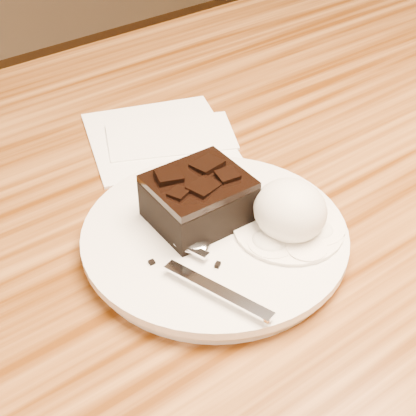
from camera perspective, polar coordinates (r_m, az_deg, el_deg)
dining_table at (r=0.95m, az=1.84°, el=-16.59°), size 1.20×0.80×0.75m
plate at (r=0.59m, az=0.59°, el=-2.76°), size 0.24×0.24×0.02m
brownie at (r=0.59m, az=-0.83°, el=0.53°), size 0.09×0.08×0.04m
ice_cream_scoop at (r=0.58m, az=7.21°, el=-0.19°), size 0.06×0.07×0.05m
melt_puddle at (r=0.59m, az=7.05°, el=-1.79°), size 0.10×0.10×0.00m
spoon at (r=0.57m, az=-1.54°, el=-3.10°), size 0.07×0.16×0.01m
napkin at (r=0.75m, az=-4.34°, el=6.25°), size 0.20×0.20×0.01m
crumb_a at (r=0.61m, az=5.75°, el=0.11°), size 0.01×0.01×0.00m
crumb_b at (r=0.56m, az=-4.96°, el=-4.77°), size 0.01×0.01×0.00m
crumb_c at (r=0.55m, az=0.84°, el=-5.02°), size 0.01×0.01×0.00m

